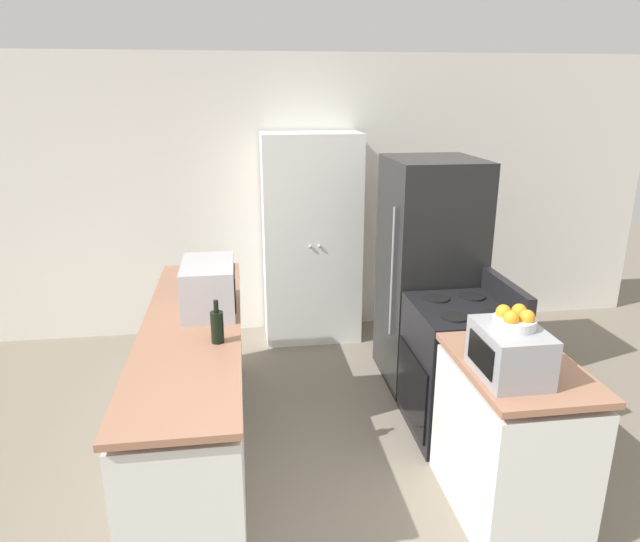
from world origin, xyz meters
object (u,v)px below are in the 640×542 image
Objects in this scene: pantry_cabinet at (311,239)px; wine_bottle at (217,326)px; microwave at (209,287)px; refrigerator at (428,273)px; toaster_oven at (510,352)px; fruit_bowl at (515,319)px; stove at (459,368)px.

pantry_cabinet is 2.20m from wine_bottle.
microwave is 2.10× the size of wine_bottle.
pantry_cabinet is at bearing 130.52° from refrigerator.
refrigerator is 4.44× the size of toaster_oven.
fruit_bowl reaches higher than microwave.
toaster_oven is (1.45, -0.61, 0.03)m from wine_bottle.
refrigerator is at bearing 89.01° from stove.
microwave is 1.88m from toaster_oven.
toaster_oven is at bearing -36.43° from microwave.
refrigerator reaches higher than microwave.
microwave is at bearing 173.63° from stove.
stove is 4.23× the size of wine_bottle.
wine_bottle is (-1.60, -1.10, 0.11)m from refrigerator.
pantry_cabinet is 1.76m from microwave.
refrigerator is 1.72m from toaster_oven.
microwave is at bearing 97.08° from wine_bottle.
stove is 2.02× the size of microwave.
pantry_cabinet is 9.15× the size of fruit_bowl.
refrigerator is 7.08× the size of wine_bottle.
pantry_cabinet is 1.25m from refrigerator.
microwave is 2.53× the size of fruit_bowl.
wine_bottle is at bearing -145.54° from refrigerator.
microwave is at bearing -119.14° from pantry_cabinet.
fruit_bowl is at bearing -98.15° from stove.
stove is at bearing -6.37° from microwave.
pantry_cabinet is 2.74m from fruit_bowl.
refrigerator is (0.81, -0.95, -0.06)m from pantry_cabinet.
toaster_oven is at bearing -76.18° from pantry_cabinet.
pantry_cabinet is 1.96m from stove.
pantry_cabinet is at bearing 103.82° from toaster_oven.
microwave is (-1.65, 0.18, 0.61)m from stove.
pantry_cabinet is at bearing 104.10° from fruit_bowl.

